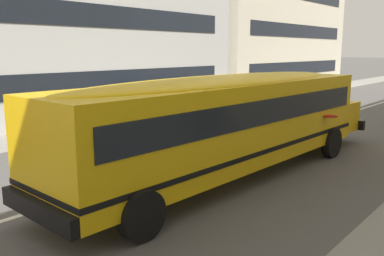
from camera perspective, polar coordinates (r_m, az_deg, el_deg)
ground_plane at (r=11.05m, az=-10.35°, el=-7.79°), size 400.00×400.00×0.00m
lane_centreline at (r=11.05m, az=-10.35°, el=-7.78°), size 110.00×0.16×0.01m
school_bus at (r=11.37m, az=5.51°, el=1.56°), size 12.69×3.23×2.82m
parked_car_black_under_tree at (r=26.08m, az=11.43°, el=4.70°), size 3.93×1.94×1.64m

